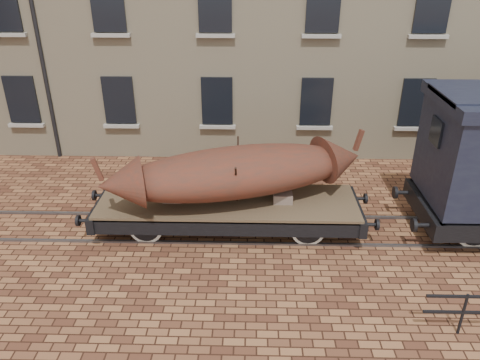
{
  "coord_description": "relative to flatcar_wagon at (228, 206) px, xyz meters",
  "views": [
    {
      "loc": [
        -1.28,
        -11.08,
        7.08
      ],
      "look_at": [
        -1.57,
        0.5,
        1.3
      ],
      "focal_mm": 35.0,
      "sensor_mm": 36.0,
      "label": 1
    }
  ],
  "objects": [
    {
      "name": "rail_track",
      "position": [
        1.89,
        0.0,
        -0.71
      ],
      "size": [
        30.0,
        1.52,
        0.06
      ],
      "color": "#59595E",
      "rests_on": "ground"
    },
    {
      "name": "ground",
      "position": [
        1.89,
        0.0,
        -0.74
      ],
      "size": [
        90.0,
        90.0,
        0.0
      ],
      "primitive_type": "plane",
      "color": "#4F2A1B"
    },
    {
      "name": "flatcar_wagon",
      "position": [
        0.0,
        0.0,
        0.0
      ],
      "size": [
        7.88,
        2.14,
        1.19
      ],
      "color": "#4B3B29",
      "rests_on": "ground"
    },
    {
      "name": "iron_boat",
      "position": [
        0.26,
        0.0,
        1.05
      ],
      "size": [
        7.11,
        3.73,
        1.7
      ],
      "color": "maroon",
      "rests_on": "flatcar_wagon"
    }
  ]
}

